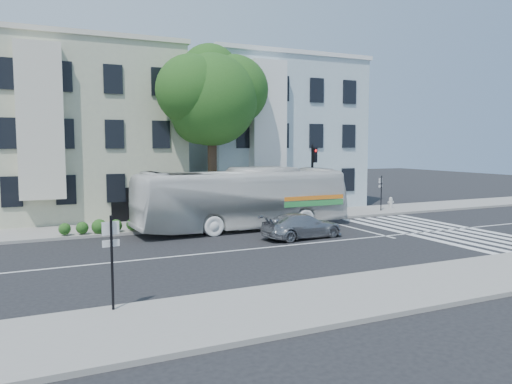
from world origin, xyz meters
TOP-DOWN VIEW (x-y plane):
  - ground at (0.00, 0.00)m, footprint 120.00×120.00m
  - sidewalk_far at (0.00, 8.00)m, footprint 80.00×4.00m
  - sidewalk_near at (0.00, -8.00)m, footprint 80.00×4.00m
  - building_left at (-7.00, 15.00)m, footprint 12.00×10.00m
  - building_right at (7.00, 15.00)m, footprint 12.00×10.00m
  - street_tree at (0.06, 8.74)m, footprint 7.30×5.90m
  - bus at (0.66, 5.20)m, footprint 3.54×12.66m
  - sedan at (2.23, 1.38)m, footprint 2.13×4.51m
  - hedge at (-4.54, 6.38)m, footprint 8.13×4.17m
  - traffic_signal at (6.59, 7.39)m, footprint 0.47×0.55m
  - fire_hydrant at (13.72, 8.14)m, footprint 0.45×0.27m
  - near_sign_pole at (-8.47, -6.37)m, footprint 0.48×0.19m
  - far_sign_pole at (12.19, 7.40)m, footprint 0.42×0.24m

SIDE VIEW (x-z plane):
  - ground at x=0.00m, z-range 0.00..0.00m
  - sidewalk_far at x=0.00m, z-range 0.00..0.15m
  - sidewalk_near at x=0.00m, z-range 0.00..0.15m
  - hedge at x=-4.54m, z-range 0.15..0.85m
  - fire_hydrant at x=13.72m, z-range 0.16..0.98m
  - sedan at x=2.23m, z-range 0.00..1.27m
  - far_sign_pole at x=12.19m, z-range 0.48..2.95m
  - bus at x=0.66m, z-range 0.00..3.49m
  - near_sign_pole at x=-8.47m, z-range 0.49..3.17m
  - traffic_signal at x=6.59m, z-range 0.70..5.49m
  - building_left at x=-7.00m, z-range 0.00..11.00m
  - building_right at x=7.00m, z-range 0.00..11.00m
  - street_tree at x=0.06m, z-range 2.28..13.38m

